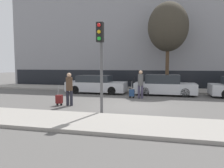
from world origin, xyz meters
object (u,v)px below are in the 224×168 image
(bare_tree_near_crossing, at_px, (168,27))
(parked_bicycle, at_px, (137,84))
(traffic_light, at_px, (101,50))
(parked_car_1, at_px, (164,86))
(trolley_right, at_px, (132,93))
(parked_car_0, at_px, (96,85))
(pedestrian_right, at_px, (141,82))
(trolley_left, at_px, (59,99))
(pedestrian_left, at_px, (69,87))

(bare_tree_near_crossing, bearing_deg, parked_bicycle, -172.41)
(parked_bicycle, bearing_deg, traffic_light, -91.94)
(parked_car_1, height_order, parked_bicycle, parked_car_1)
(trolley_right, distance_m, bare_tree_near_crossing, 6.96)
(parked_car_0, distance_m, pedestrian_right, 4.02)
(parked_car_0, xyz_separation_m, traffic_light, (2.43, -6.84, 2.11))
(trolley_left, relative_size, traffic_light, 0.28)
(pedestrian_left, distance_m, trolley_left, 0.84)
(parked_car_0, relative_size, trolley_left, 4.05)
(trolley_left, distance_m, pedestrian_right, 5.21)
(trolley_left, bearing_deg, bare_tree_near_crossing, 55.60)
(pedestrian_left, xyz_separation_m, trolley_left, (-0.54, -0.08, -0.64))
(parked_car_1, xyz_separation_m, trolley_right, (-1.99, -1.95, -0.33))
(pedestrian_right, bearing_deg, traffic_light, -103.73)
(trolley_right, relative_size, bare_tree_near_crossing, 0.16)
(traffic_light, relative_size, bare_tree_near_crossing, 0.55)
(pedestrian_right, height_order, parked_bicycle, pedestrian_right)
(parked_car_1, relative_size, traffic_light, 1.09)
(parked_car_0, bearing_deg, parked_car_1, 0.97)
(trolley_right, xyz_separation_m, traffic_light, (-0.56, -4.98, 2.41))
(trolley_right, bearing_deg, parked_car_0, 148.12)
(trolley_right, height_order, parked_bicycle, trolley_right)
(pedestrian_right, xyz_separation_m, trolley_right, (-0.55, -0.01, -0.68))
(parked_bicycle, xyz_separation_m, bare_tree_near_crossing, (2.43, 0.32, 4.62))
(parked_car_0, distance_m, traffic_light, 7.56)
(trolley_left, distance_m, trolley_right, 4.77)
(trolley_left, height_order, traffic_light, traffic_light)
(bare_tree_near_crossing, bearing_deg, parked_car_1, -94.24)
(trolley_right, bearing_deg, traffic_light, -96.47)
(parked_car_0, xyz_separation_m, trolley_left, (-0.30, -5.30, -0.29))
(pedestrian_left, bearing_deg, trolley_left, -179.93)
(parked_bicycle, height_order, bare_tree_near_crossing, bare_tree_near_crossing)
(parked_car_1, bearing_deg, bare_tree_near_crossing, 85.76)
(pedestrian_left, relative_size, parked_bicycle, 0.97)
(parked_car_1, relative_size, parked_bicycle, 2.37)
(parked_car_1, distance_m, trolley_right, 2.80)
(parked_bicycle, bearing_deg, parked_car_0, -139.15)
(pedestrian_right, bearing_deg, bare_tree_near_crossing, 69.14)
(traffic_light, bearing_deg, trolley_left, 150.67)
(pedestrian_left, height_order, traffic_light, traffic_light)
(trolley_right, bearing_deg, parked_car_1, 44.44)
(pedestrian_right, distance_m, trolley_right, 0.87)
(parked_bicycle, relative_size, bare_tree_near_crossing, 0.25)
(pedestrian_left, height_order, trolley_left, pedestrian_left)
(parked_car_1, distance_m, bare_tree_near_crossing, 5.16)
(parked_car_1, bearing_deg, pedestrian_right, -126.57)
(pedestrian_left, bearing_deg, parked_car_0, 84.26)
(parked_car_0, height_order, traffic_light, traffic_light)
(parked_bicycle, bearing_deg, pedestrian_right, -79.25)
(parked_car_0, bearing_deg, parked_bicycle, 40.85)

